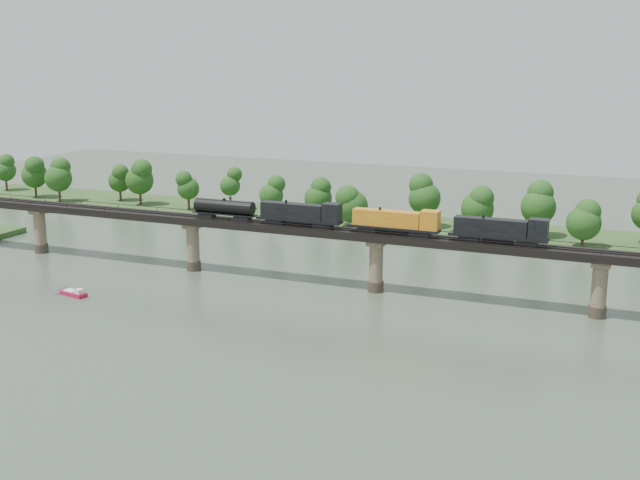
% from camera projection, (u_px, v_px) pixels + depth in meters
% --- Properties ---
extents(ground, '(400.00, 400.00, 0.00)m').
position_uv_depth(ground, '(314.00, 342.00, 125.33)').
color(ground, '#374436').
rests_on(ground, ground).
extents(far_bank, '(300.00, 24.00, 1.60)m').
position_uv_depth(far_bank, '(446.00, 230.00, 201.62)').
color(far_bank, '#28461C').
rests_on(far_bank, ground).
extents(bridge, '(236.00, 30.00, 11.50)m').
position_uv_depth(bridge, '(376.00, 264.00, 151.08)').
color(bridge, '#473A2D').
rests_on(bridge, ground).
extents(bridge_superstructure, '(220.00, 4.90, 0.75)m').
position_uv_depth(bridge_superstructure, '(377.00, 231.00, 149.64)').
color(bridge_superstructure, black).
rests_on(bridge_superstructure, bridge).
extents(far_treeline, '(289.06, 17.54, 13.60)m').
position_uv_depth(far_treeline, '(410.00, 199.00, 198.83)').
color(far_treeline, '#382619').
rests_on(far_treeline, far_bank).
extents(freight_train, '(70.36, 2.74, 4.84)m').
position_uv_depth(freight_train, '(362.00, 219.00, 150.27)').
color(freight_train, black).
rests_on(freight_train, bridge).
extents(motorboat, '(5.76, 3.11, 1.53)m').
position_uv_depth(motorboat, '(74.00, 293.00, 149.38)').
color(motorboat, '#AC1337').
rests_on(motorboat, ground).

